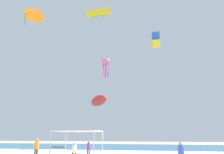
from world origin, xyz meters
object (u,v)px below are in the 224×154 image
person_rightmost (37,146)px  kite_octopus_pink (106,63)px  kite_box_blue (156,40)px  canopy_tent (79,133)px  kite_inflatable_red (99,100)px  person_central (181,153)px  person_far_shore (89,147)px  kite_parafoil_yellow (99,13)px  person_near_tent (74,150)px  kite_delta_orange (35,14)px

person_rightmost → kite_octopus_pink: kite_octopus_pink is taller
kite_octopus_pink → kite_box_blue: bearing=-15.8°
canopy_tent → kite_inflatable_red: bearing=101.2°
person_central → person_far_shore: 11.83m
canopy_tent → kite_box_blue: 20.88m
canopy_tent → kite_parafoil_yellow: 21.00m
person_central → kite_box_blue: (-0.18, 12.90, 15.42)m
person_central → kite_parafoil_yellow: bearing=26.4°
person_near_tent → kite_box_blue: kite_box_blue is taller
kite_octopus_pink → canopy_tent: bearing=-61.2°
person_central → person_far_shore: person_central is taller
person_far_shore → kite_parafoil_yellow: bearing=-69.8°
person_near_tent → kite_inflatable_red: size_ratio=0.21×
kite_box_blue → person_rightmost: bearing=-147.8°
person_rightmost → kite_box_blue: kite_box_blue is taller
kite_inflatable_red → person_central: bearing=172.1°
canopy_tent → kite_box_blue: (6.98, 13.74, 14.09)m
person_central → kite_inflatable_red: bearing=11.4°
person_rightmost → kite_box_blue: (13.21, 8.63, 15.35)m
canopy_tent → person_central: size_ratio=1.76×
person_far_shore → kite_inflatable_red: 19.57m
kite_parafoil_yellow → kite_box_blue: kite_parafoil_yellow is taller
person_near_tent → kite_parafoil_yellow: kite_parafoil_yellow is taller
person_near_tent → kite_octopus_pink: 23.57m
person_central → kite_parafoil_yellow: 23.36m
canopy_tent → person_far_shore: 8.88m
kite_box_blue → kite_parafoil_yellow: bearing=-161.6°
canopy_tent → kite_delta_orange: kite_delta_orange is taller
person_near_tent → person_central: (8.57, -2.22, 0.08)m
person_rightmost → kite_box_blue: size_ratio=0.71×
person_rightmost → kite_parafoil_yellow: kite_parafoil_yellow is taller
person_near_tent → kite_inflatable_red: 24.65m
kite_inflatable_red → kite_parafoil_yellow: bearing=159.4°
person_central → kite_parafoil_yellow: kite_parafoil_yellow is taller
kite_parafoil_yellow → kite_delta_orange: bearing=-2.1°
canopy_tent → person_near_tent: canopy_tent is taller
canopy_tent → kite_inflatable_red: size_ratio=0.40×
kite_octopus_pink → kite_box_blue: 12.03m
canopy_tent → person_near_tent: 3.65m
person_central → kite_octopus_pink: size_ratio=0.42×
kite_box_blue → kite_delta_orange: bearing=-160.7°
kite_inflatable_red → kite_delta_orange: bearing=130.8°
canopy_tent → person_central: canopy_tent is taller
kite_parafoil_yellow → kite_box_blue: (8.50, 2.98, -3.88)m
canopy_tent → kite_box_blue: kite_box_blue is taller
kite_octopus_pink → kite_inflatable_red: kite_octopus_pink is taller
canopy_tent → person_central: 7.33m
kite_parafoil_yellow → person_rightmost: bearing=27.0°
person_central → kite_inflatable_red: (-12.29, 25.09, 8.32)m
person_rightmost → kite_inflatable_red: (1.10, 20.82, 8.26)m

